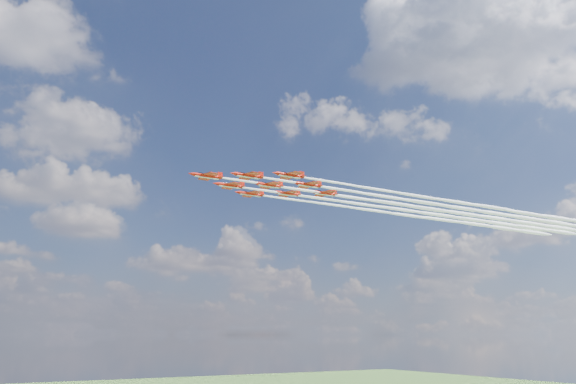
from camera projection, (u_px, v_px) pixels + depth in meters
jet_lead at (407, 205)px, 199.11m from camera, size 158.88×8.99×2.63m
jet_row2_port at (441, 205)px, 198.69m from camera, size 158.88×8.99×2.63m
jet_row2_starb at (416, 212)px, 209.39m from camera, size 158.88×8.99×2.63m
jet_row3_port at (475, 205)px, 198.27m from camera, size 158.88×8.99×2.63m
jet_row3_centre at (449, 212)px, 208.97m from camera, size 158.88×8.99×2.63m
jet_row3_starb at (424, 218)px, 219.67m from camera, size 158.88×8.99×2.63m
jet_row4_port at (481, 211)px, 208.55m from camera, size 158.88×8.99×2.63m
jet_row4_starb at (455, 217)px, 219.25m from camera, size 158.88×8.99×2.63m
jet_tail at (486, 217)px, 218.83m from camera, size 158.88×8.99×2.63m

